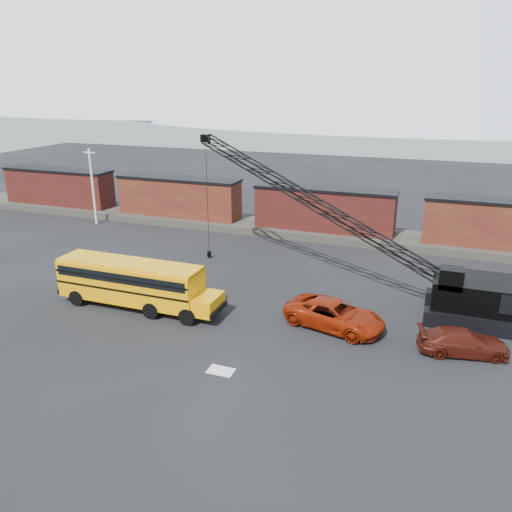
{
  "coord_description": "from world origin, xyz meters",
  "views": [
    {
      "loc": [
        10.17,
        -24.8,
        14.38
      ],
      "look_at": [
        -1.17,
        5.89,
        3.0
      ],
      "focal_mm": 35.0,
      "sensor_mm": 36.0,
      "label": 1
    }
  ],
  "objects_px": {
    "school_bus": "(135,283)",
    "red_pickup": "(335,315)",
    "maroon_suv": "(463,342)",
    "crawler_crane": "(316,204)"
  },
  "relations": [
    {
      "from": "maroon_suv",
      "to": "crawler_crane",
      "type": "bearing_deg",
      "value": 42.85
    },
    {
      "from": "school_bus",
      "to": "maroon_suv",
      "type": "distance_m",
      "value": 20.62
    },
    {
      "from": "crawler_crane",
      "to": "school_bus",
      "type": "bearing_deg",
      "value": -140.64
    },
    {
      "from": "school_bus",
      "to": "red_pickup",
      "type": "bearing_deg",
      "value": 7.36
    },
    {
      "from": "school_bus",
      "to": "crawler_crane",
      "type": "xyz_separation_m",
      "value": [
        10.15,
        8.32,
        4.36
      ]
    },
    {
      "from": "school_bus",
      "to": "maroon_suv",
      "type": "bearing_deg",
      "value": 2.93
    },
    {
      "from": "crawler_crane",
      "to": "red_pickup",
      "type": "bearing_deg",
      "value": -65.42
    },
    {
      "from": "red_pickup",
      "to": "crawler_crane",
      "type": "height_order",
      "value": "crawler_crane"
    },
    {
      "from": "school_bus",
      "to": "red_pickup",
      "type": "height_order",
      "value": "school_bus"
    },
    {
      "from": "maroon_suv",
      "to": "crawler_crane",
      "type": "height_order",
      "value": "crawler_crane"
    }
  ]
}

